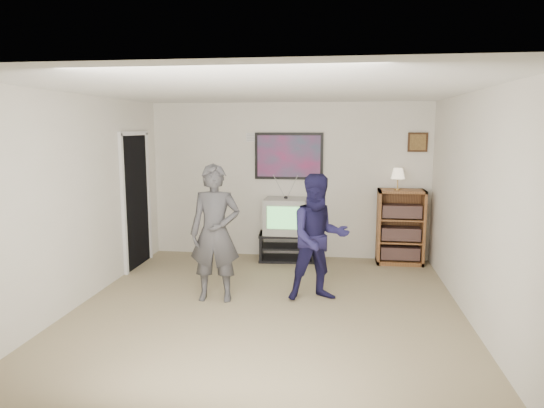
% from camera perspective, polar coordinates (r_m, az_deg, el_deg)
% --- Properties ---
extents(room_shell, '(4.51, 5.00, 2.51)m').
position_cam_1_polar(room_shell, '(5.75, -0.18, 0.42)').
color(room_shell, '#736649').
rests_on(room_shell, ground).
extents(media_stand, '(0.92, 0.57, 0.44)m').
position_cam_1_polar(media_stand, '(7.79, 1.76, -5.02)').
color(media_stand, black).
rests_on(media_stand, room_shell).
extents(crt_television, '(0.66, 0.56, 0.56)m').
position_cam_1_polar(crt_television, '(7.69, 1.62, -1.40)').
color(crt_television, '#969792').
rests_on(crt_television, media_stand).
extents(bookshelf, '(0.71, 0.40, 1.16)m').
position_cam_1_polar(bookshelf, '(7.78, 14.86, -2.61)').
color(bookshelf, brown).
rests_on(bookshelf, room_shell).
extents(table_lamp, '(0.21, 0.21, 0.33)m').
position_cam_1_polar(table_lamp, '(7.64, 14.58, 2.86)').
color(table_lamp, '#FFE9C1').
rests_on(table_lamp, bookshelf).
extents(person_tall, '(0.64, 0.45, 1.68)m').
position_cam_1_polar(person_tall, '(5.93, -6.70, -3.42)').
color(person_tall, '#3A393D').
rests_on(person_tall, room_shell).
extents(person_short, '(0.90, 0.79, 1.56)m').
position_cam_1_polar(person_short, '(5.93, 5.52, -3.98)').
color(person_short, '#18163C').
rests_on(person_short, room_shell).
extents(controller_left, '(0.06, 0.12, 0.03)m').
position_cam_1_polar(controller_left, '(6.04, -6.31, 0.01)').
color(controller_left, white).
rests_on(controller_left, person_tall).
extents(controller_right, '(0.08, 0.12, 0.04)m').
position_cam_1_polar(controller_right, '(6.14, 5.55, -0.50)').
color(controller_right, white).
rests_on(controller_right, person_short).
extents(poster, '(1.10, 0.03, 0.75)m').
position_cam_1_polar(poster, '(7.81, 1.99, 5.65)').
color(poster, black).
rests_on(poster, room_shell).
extents(air_vent, '(0.28, 0.02, 0.14)m').
position_cam_1_polar(air_vent, '(7.88, -2.02, 7.86)').
color(air_vent, white).
rests_on(air_vent, room_shell).
extents(small_picture, '(0.30, 0.03, 0.30)m').
position_cam_1_polar(small_picture, '(7.86, 16.77, 6.97)').
color(small_picture, '#311B0F').
rests_on(small_picture, room_shell).
extents(doorway, '(0.03, 0.85, 2.00)m').
position_cam_1_polar(doorway, '(7.60, -15.75, 0.29)').
color(doorway, black).
rests_on(doorway, room_shell).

